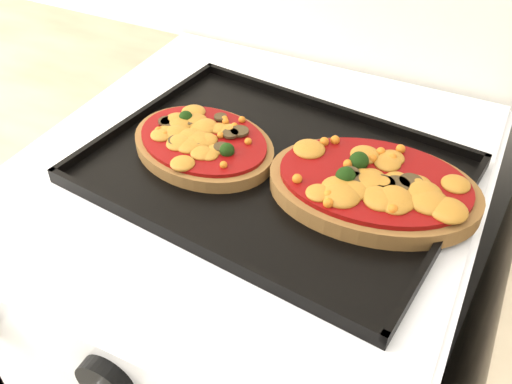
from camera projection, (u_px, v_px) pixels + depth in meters
The scene contains 6 objects.
stove at pixel (254, 355), 1.06m from camera, with size 0.60×0.60×0.91m, color white.
control_panel at pixel (117, 366), 0.59m from camera, with size 0.60×0.02×0.09m, color white.
knob_center at pixel (105, 382), 0.57m from camera, with size 0.06×0.06×0.02m, color black.
baking_tray at pixel (273, 168), 0.73m from camera, with size 0.46×0.34×0.02m, color black.
pizza_left at pixel (203, 143), 0.75m from camera, with size 0.20×0.15×0.03m, color brown, non-canonical shape.
pizza_right at pixel (374, 184), 0.68m from camera, with size 0.25×0.18×0.04m, color brown, non-canonical shape.
Camera 1 is at (0.24, 1.16, 1.37)m, focal length 40.00 mm.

